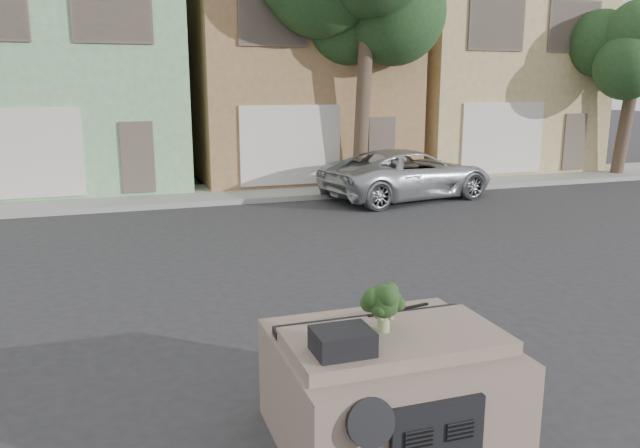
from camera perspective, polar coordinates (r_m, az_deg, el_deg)
ground_plane at (r=8.75m, az=-2.24°, el=-9.27°), size 120.00×120.00×0.00m
sidewalk at (r=18.70m, az=-11.39°, el=2.61°), size 40.00×3.00×0.15m
townhouse_mint at (r=22.33m, az=-22.39°, el=13.07°), size 7.20×8.20×7.55m
townhouse_tan at (r=23.16m, az=-3.00°, el=13.93°), size 7.20×8.20×7.55m
townhouse_beige at (r=26.20m, az=13.46°, el=13.46°), size 7.20×8.20×7.55m
silver_pickup at (r=18.37m, az=8.00°, el=2.32°), size 5.55×3.36×1.44m
tree_near at (r=19.06m, az=3.97°, el=15.61°), size 4.40×4.00×8.50m
tree_far at (r=24.65m, az=26.35°, el=10.78°), size 3.20×3.00×6.00m
car_dashboard at (r=5.95m, az=6.19°, el=-14.47°), size 2.00×1.80×1.12m
instrument_hump at (r=5.17m, az=2.06°, el=-10.67°), size 0.48×0.38×0.20m
wiper_arm at (r=6.15m, az=7.22°, el=-7.78°), size 0.69×0.15×0.02m
broccoli at (r=5.57m, az=5.85°, el=-7.61°), size 0.44×0.44×0.45m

